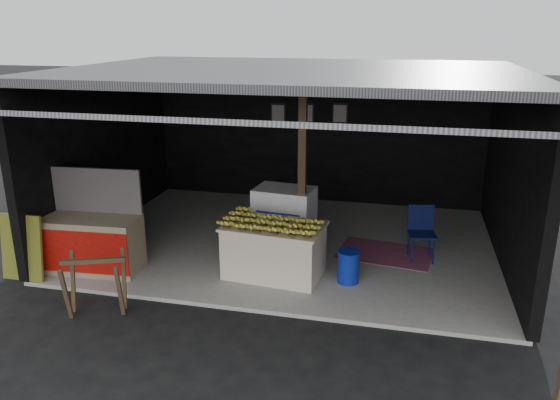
% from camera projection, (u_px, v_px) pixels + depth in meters
% --- Properties ---
extents(ground, '(80.00, 80.00, 0.00)m').
position_uv_depth(ground, '(252.00, 313.00, 7.30)').
color(ground, black).
rests_on(ground, ground).
extents(concrete_slab, '(7.00, 5.00, 0.06)m').
position_uv_depth(concrete_slab, '(291.00, 242.00, 9.60)').
color(concrete_slab, gray).
rests_on(concrete_slab, ground).
extents(shophouse, '(7.40, 7.29, 3.02)m').
position_uv_depth(shophouse, '(296.00, 122.00, 9.26)').
color(shophouse, black).
rests_on(shophouse, ground).
extents(banana_table, '(1.54, 1.04, 0.80)m').
position_uv_depth(banana_table, '(274.00, 250.00, 8.15)').
color(banana_table, silver).
rests_on(banana_table, concrete_slab).
extents(banana_pile, '(1.42, 0.93, 0.16)m').
position_uv_depth(banana_pile, '(274.00, 220.00, 8.00)').
color(banana_pile, yellow).
rests_on(banana_pile, banana_table).
extents(white_crate, '(1.02, 0.75, 1.06)m').
position_uv_depth(white_crate, '(284.00, 219.00, 9.08)').
color(white_crate, white).
rests_on(white_crate, concrete_slab).
extents(neighbor_stall, '(1.54, 0.78, 1.54)m').
position_uv_depth(neighbor_stall, '(91.00, 241.00, 8.34)').
color(neighbor_stall, '#998466').
rests_on(neighbor_stall, concrete_slab).
extents(green_signboard, '(0.66, 0.18, 0.99)m').
position_uv_depth(green_signboard, '(22.00, 248.00, 8.00)').
color(green_signboard, black).
rests_on(green_signboard, concrete_slab).
extents(sawhorse, '(0.92, 0.91, 0.80)m').
position_uv_depth(sawhorse, '(95.00, 280.00, 7.11)').
color(sawhorse, '#4A3625').
rests_on(sawhorse, ground).
extents(water_barrel, '(0.31, 0.31, 0.46)m').
position_uv_depth(water_barrel, '(348.00, 268.00, 7.97)').
color(water_barrel, navy).
rests_on(water_barrel, concrete_slab).
extents(plastic_chair, '(0.48, 0.48, 0.88)m').
position_uv_depth(plastic_chair, '(421.00, 228.00, 8.73)').
color(plastic_chair, '#0A113C').
rests_on(plastic_chair, concrete_slab).
extents(magenta_rug, '(1.63, 1.20, 0.01)m').
position_uv_depth(magenta_rug, '(385.00, 253.00, 9.04)').
color(magenta_rug, maroon).
rests_on(magenta_rug, concrete_slab).
extents(picture_frames, '(1.62, 0.04, 0.46)m').
position_uv_depth(picture_frames, '(308.00, 113.00, 11.28)').
color(picture_frames, black).
rests_on(picture_frames, shophouse).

